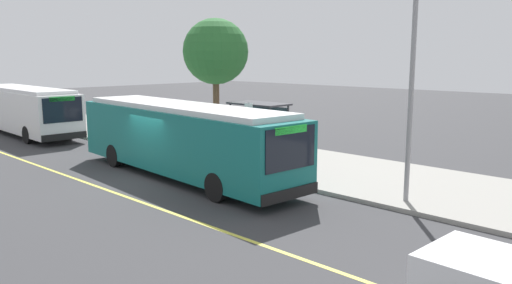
{
  "coord_description": "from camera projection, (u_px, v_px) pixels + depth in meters",
  "views": [
    {
      "loc": [
        16.62,
        -11.17,
        4.78
      ],
      "look_at": [
        4.07,
        1.73,
        1.75
      ],
      "focal_mm": 35.34,
      "sensor_mm": 36.0,
      "label": 1
    }
  ],
  "objects": [
    {
      "name": "ground_plane",
      "position": [
        153.0,
        178.0,
        20.12
      ],
      "size": [
        120.0,
        120.0,
        0.0
      ],
      "primitive_type": "plane",
      "color": "#38383A"
    },
    {
      "name": "sidewalk_curb",
      "position": [
        257.0,
        156.0,
        24.34
      ],
      "size": [
        44.0,
        6.4,
        0.15
      ],
      "primitive_type": "cube",
      "color": "gray",
      "rests_on": "ground_plane"
    },
    {
      "name": "lane_stripe_center",
      "position": [
        103.0,
        188.0,
        18.56
      ],
      "size": [
        36.0,
        0.14,
        0.01
      ],
      "primitive_type": "cube",
      "color": "#E0D64C",
      "rests_on": "ground_plane"
    },
    {
      "name": "transit_bus_main",
      "position": [
        182.0,
        137.0,
        20.12
      ],
      "size": [
        12.29,
        3.34,
        2.95
      ],
      "color": "#146B66",
      "rests_on": "ground_plane"
    },
    {
      "name": "transit_bus_second",
      "position": [
        25.0,
        109.0,
        31.27
      ],
      "size": [
        11.64,
        2.95,
        2.95
      ],
      "color": "white",
      "rests_on": "ground_plane"
    },
    {
      "name": "bus_shelter",
      "position": [
        258.0,
        117.0,
        24.44
      ],
      "size": [
        2.9,
        1.6,
        2.48
      ],
      "color": "#333338",
      "rests_on": "sidewalk_curb"
    },
    {
      "name": "waiting_bench",
      "position": [
        260.0,
        144.0,
        24.5
      ],
      "size": [
        1.6,
        0.48,
        0.95
      ],
      "color": "brown",
      "rests_on": "sidewalk_curb"
    },
    {
      "name": "route_sign_post",
      "position": [
        249.0,
        127.0,
        20.77
      ],
      "size": [
        0.44,
        0.08,
        2.8
      ],
      "color": "#333338",
      "rests_on": "sidewalk_curb"
    },
    {
      "name": "pedestrian_commuter",
      "position": [
        242.0,
        143.0,
        21.78
      ],
      "size": [
        0.24,
        0.4,
        1.69
      ],
      "color": "#282D47",
      "rests_on": "sidewalk_curb"
    },
    {
      "name": "street_tree_near_shelter",
      "position": [
        216.0,
        52.0,
        27.91
      ],
      "size": [
        3.65,
        3.65,
        6.78
      ],
      "color": "brown",
      "rests_on": "sidewalk_curb"
    },
    {
      "name": "utility_pole",
      "position": [
        411.0,
        103.0,
        15.95
      ],
      "size": [
        0.16,
        0.16,
        6.4
      ],
      "primitive_type": "cylinder",
      "color": "gray",
      "rests_on": "sidewalk_curb"
    }
  ]
}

